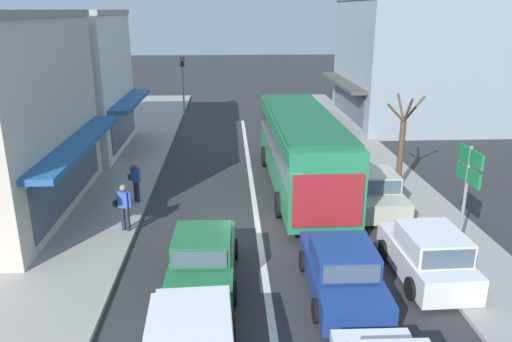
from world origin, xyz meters
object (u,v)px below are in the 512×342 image
(sedan_behind_bus_mid, at_px, (203,259))
(directional_road_sign, at_px, (468,176))
(traffic_light_downstreet, at_px, (183,76))
(pedestrian_browsing_midblock, at_px, (135,179))
(city_bus, at_px, (302,146))
(street_tree_right, at_px, (401,146))
(parked_sedan_kerb_second, at_px, (373,191))
(pedestrian_with_handbag_near, at_px, (124,205))
(parked_hatchback_kerb_front, at_px, (427,255))
(sedan_queue_far_back, at_px, (342,272))

(sedan_behind_bus_mid, height_order, directional_road_sign, directional_road_sign)
(traffic_light_downstreet, height_order, pedestrian_browsing_midblock, traffic_light_downstreet)
(city_bus, relative_size, sedan_behind_bus_mid, 2.56)
(city_bus, distance_m, sedan_behind_bus_mid, 8.33)
(sedan_behind_bus_mid, distance_m, street_tree_right, 10.60)
(street_tree_right, bearing_deg, city_bus, 175.09)
(parked_sedan_kerb_second, xyz_separation_m, pedestrian_with_handbag_near, (-9.02, -1.90, 0.40))
(city_bus, distance_m, directional_road_sign, 7.69)
(sedan_behind_bus_mid, xyz_separation_m, pedestrian_with_handbag_near, (-2.77, 3.19, 0.40))
(sedan_behind_bus_mid, relative_size, parked_hatchback_kerb_front, 1.14)
(traffic_light_downstreet, bearing_deg, pedestrian_with_handbag_near, -91.20)
(directional_road_sign, bearing_deg, sedan_queue_far_back, -157.06)
(city_bus, distance_m, pedestrian_with_handbag_near, 7.79)
(street_tree_right, bearing_deg, parked_sedan_kerb_second, -131.12)
(sedan_queue_far_back, distance_m, traffic_light_downstreet, 24.67)
(parked_sedan_kerb_second, bearing_deg, pedestrian_with_handbag_near, -168.09)
(directional_road_sign, relative_size, pedestrian_browsing_midblock, 2.21)
(sedan_queue_far_back, relative_size, traffic_light_downstreet, 1.01)
(pedestrian_with_handbag_near, bearing_deg, parked_sedan_kerb_second, 11.91)
(traffic_light_downstreet, distance_m, directional_road_sign, 24.30)
(city_bus, height_order, parked_sedan_kerb_second, city_bus)
(parked_hatchback_kerb_front, height_order, parked_sedan_kerb_second, parked_hatchback_kerb_front)
(parked_hatchback_kerb_front, bearing_deg, sedan_behind_bus_mid, 177.68)
(sedan_behind_bus_mid, height_order, street_tree_right, street_tree_right)
(sedan_behind_bus_mid, height_order, parked_hatchback_kerb_front, parked_hatchback_kerb_front)
(city_bus, xyz_separation_m, sedan_queue_far_back, (-0.07, -8.26, -1.22))
(city_bus, height_order, pedestrian_browsing_midblock, city_bus)
(sedan_behind_bus_mid, bearing_deg, sedan_queue_far_back, -14.23)
(parked_sedan_kerb_second, relative_size, directional_road_sign, 1.17)
(sedan_queue_far_back, bearing_deg, directional_road_sign, 22.94)
(parked_sedan_kerb_second, height_order, traffic_light_downstreet, traffic_light_downstreet)
(sedan_behind_bus_mid, height_order, pedestrian_browsing_midblock, pedestrian_browsing_midblock)
(parked_sedan_kerb_second, relative_size, traffic_light_downstreet, 1.00)
(directional_road_sign, height_order, pedestrian_browsing_midblock, directional_road_sign)
(parked_sedan_kerb_second, xyz_separation_m, street_tree_right, (1.64, 1.87, 1.25))
(sedan_behind_bus_mid, relative_size, sedan_queue_far_back, 1.01)
(city_bus, height_order, sedan_queue_far_back, city_bus)
(pedestrian_browsing_midblock, bearing_deg, traffic_light_downstreet, 88.34)
(sedan_behind_bus_mid, distance_m, pedestrian_with_handbag_near, 4.25)
(parked_hatchback_kerb_front, height_order, street_tree_right, street_tree_right)
(city_bus, bearing_deg, pedestrian_with_handbag_near, -147.80)
(street_tree_right, bearing_deg, pedestrian_with_handbag_near, -160.48)
(sedan_queue_far_back, bearing_deg, street_tree_right, 62.18)
(traffic_light_downstreet, bearing_deg, sedan_queue_far_back, -75.69)
(pedestrian_browsing_midblock, bearing_deg, sedan_behind_bus_mid, -64.11)
(pedestrian_with_handbag_near, bearing_deg, sedan_queue_far_back, -32.53)
(sedan_behind_bus_mid, bearing_deg, city_bus, 62.66)
(sedan_behind_bus_mid, bearing_deg, parked_sedan_kerb_second, 39.19)
(city_bus, distance_m, sedan_queue_far_back, 8.35)
(traffic_light_downstreet, relative_size, street_tree_right, 1.04)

